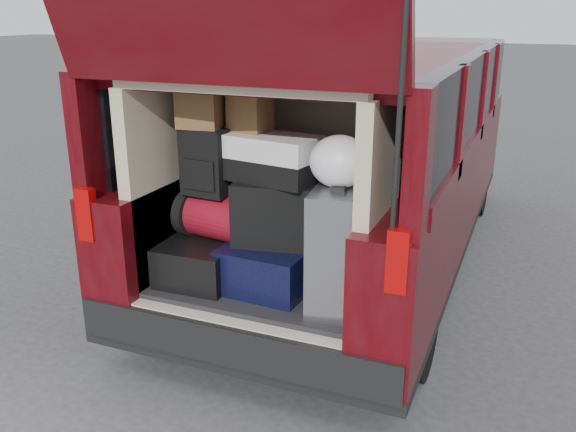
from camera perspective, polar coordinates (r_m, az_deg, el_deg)
name	(u,v)px	position (r m, az deg, el deg)	size (l,w,h in m)	color
ground	(258,377)	(3.77, -2.83, -14.83)	(80.00, 80.00, 0.00)	#333336
minivan	(353,161)	(5.01, 6.06, 5.16)	(1.90, 5.35, 2.77)	black
load_floor	(276,316)	(3.84, -1.13, -9.31)	(1.24, 1.05, 0.55)	black
black_hardshell	(206,257)	(3.71, -7.64, -3.83)	(0.43, 0.59, 0.24)	black
navy_hardshell	(274,262)	(3.57, -1.29, -4.36)	(0.49, 0.60, 0.26)	black
silver_roller	(340,249)	(3.23, 4.84, -3.07)	(0.28, 0.44, 0.66)	silver
red_duffel	(217,216)	(3.63, -6.69, 0.02)	(0.42, 0.28, 0.28)	maroon
black_soft_case	(280,212)	(3.45, -0.77, 0.33)	(0.50, 0.30, 0.36)	black
backpack	(206,162)	(3.53, -7.65, 5.04)	(0.27, 0.16, 0.39)	black
twotone_duffel	(268,157)	(3.41, -1.88, 5.52)	(0.57, 0.30, 0.26)	silver
grocery_sack_lower	(201,109)	(3.50, -8.18, 9.92)	(0.24, 0.19, 0.21)	brown
grocery_sack_upper	(250,112)	(3.46, -3.58, 9.66)	(0.21, 0.17, 0.21)	brown
plastic_bag_right	(340,161)	(3.11, 4.85, 5.10)	(0.31, 0.29, 0.27)	white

